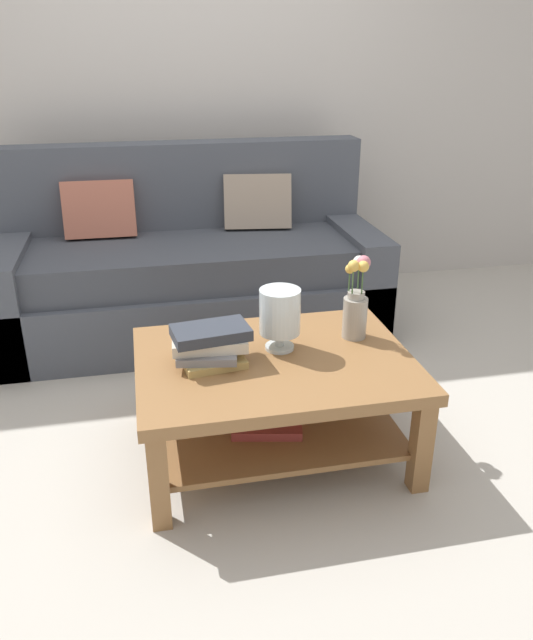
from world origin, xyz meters
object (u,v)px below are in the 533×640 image
at_px(couch, 190,270).
at_px(flower_pitcher, 356,304).
at_px(coffee_table, 274,384).
at_px(glass_hurricane_vase, 280,313).
at_px(book_stack_main, 210,345).

distance_m(couch, flower_pitcher, 1.37).
bearing_deg(coffee_table, glass_hurricane_vase, 62.78).
height_order(glass_hurricane_vase, flower_pitcher, flower_pitcher).
height_order(couch, book_stack_main, couch).
distance_m(couch, book_stack_main, 1.33).
relative_size(coffee_table, book_stack_main, 3.50).
xyz_separation_m(coffee_table, book_stack_main, (-0.25, 0.02, 0.19)).
relative_size(book_stack_main, glass_hurricane_vase, 1.21).
bearing_deg(book_stack_main, glass_hurricane_vase, 10.81).
xyz_separation_m(book_stack_main, flower_pitcher, (0.63, 0.10, 0.08)).
relative_size(couch, glass_hurricane_vase, 8.41).
relative_size(coffee_table, flower_pitcher, 3.04).
bearing_deg(flower_pitcher, book_stack_main, -170.79).
distance_m(coffee_table, glass_hurricane_vase, 0.29).
bearing_deg(glass_hurricane_vase, coffee_table, -117.22).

